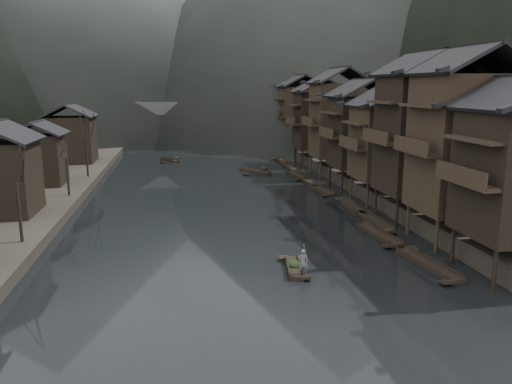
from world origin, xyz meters
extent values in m
plane|color=black|center=(0.00, 0.00, 0.00)|extent=(300.00, 300.00, 0.00)
cube|color=#2D2823|center=(35.00, 40.00, 0.90)|extent=(40.00, 200.00, 1.80)
cylinder|color=black|center=(14.20, -10.40, 1.30)|extent=(0.30, 0.30, 2.90)
cylinder|color=black|center=(14.20, -5.60, 1.30)|extent=(0.30, 0.30, 2.90)
cylinder|color=black|center=(16.95, -5.60, 1.30)|extent=(0.30, 0.30, 2.90)
cube|color=#2D2219|center=(13.30, -8.00, 6.27)|extent=(1.20, 5.70, 0.25)
cylinder|color=#2D2219|center=(14.20, -3.40, 1.30)|extent=(0.30, 0.30, 2.90)
cylinder|color=#2D2219|center=(14.20, 1.40, 1.30)|extent=(0.30, 0.30, 2.90)
cylinder|color=#2D2219|center=(16.95, -3.40, 1.30)|extent=(0.30, 0.30, 2.90)
cylinder|color=#2D2219|center=(16.95, 1.40, 1.30)|extent=(0.30, 0.30, 2.90)
cube|color=#2D2219|center=(17.30, -1.00, 7.84)|extent=(7.00, 6.00, 10.48)
cube|color=#2D2219|center=(13.30, -1.00, 7.32)|extent=(1.20, 5.70, 0.25)
cylinder|color=black|center=(14.20, 3.60, 1.30)|extent=(0.30, 0.30, 2.90)
cylinder|color=black|center=(14.20, 8.40, 1.30)|extent=(0.30, 0.30, 2.90)
cylinder|color=black|center=(16.95, 3.60, 1.30)|extent=(0.30, 0.30, 2.90)
cylinder|color=black|center=(16.95, 8.40, 1.30)|extent=(0.30, 0.30, 2.90)
cube|color=black|center=(17.30, 6.00, 7.87)|extent=(7.00, 6.00, 10.53)
cube|color=#2D2219|center=(13.30, 6.00, 7.34)|extent=(1.20, 5.70, 0.25)
cylinder|color=#2D2219|center=(14.20, 10.60, 1.30)|extent=(0.30, 0.30, 2.90)
cylinder|color=#2D2219|center=(14.20, 15.40, 1.30)|extent=(0.30, 0.30, 2.90)
cylinder|color=#2D2219|center=(16.95, 10.60, 1.30)|extent=(0.30, 0.30, 2.90)
cylinder|color=#2D2219|center=(16.95, 15.40, 1.30)|extent=(0.30, 0.30, 2.90)
cube|color=#2D2219|center=(17.30, 13.00, 6.37)|extent=(7.00, 6.00, 7.54)
cube|color=#2D2219|center=(13.30, 13.00, 5.99)|extent=(1.20, 5.70, 0.25)
cylinder|color=black|center=(14.20, 18.60, 1.30)|extent=(0.30, 0.30, 2.90)
cylinder|color=black|center=(14.20, 23.40, 1.30)|extent=(0.30, 0.30, 2.90)
cylinder|color=black|center=(16.95, 18.60, 1.30)|extent=(0.30, 0.30, 2.90)
cylinder|color=black|center=(16.95, 23.40, 1.30)|extent=(0.30, 0.30, 2.90)
cube|color=black|center=(17.30, 21.00, 6.77)|extent=(7.00, 6.00, 8.34)
cube|color=#2D2219|center=(13.30, 21.00, 6.35)|extent=(1.20, 5.70, 0.25)
cylinder|color=#2D2219|center=(14.20, 27.60, 1.30)|extent=(0.30, 0.30, 2.90)
cylinder|color=#2D2219|center=(14.20, 32.40, 1.30)|extent=(0.30, 0.30, 2.90)
cylinder|color=#2D2219|center=(16.95, 27.60, 1.30)|extent=(0.30, 0.30, 2.90)
cylinder|color=#2D2219|center=(16.95, 32.40, 1.30)|extent=(0.30, 0.30, 2.90)
cube|color=#2D2219|center=(17.30, 30.00, 7.58)|extent=(7.00, 6.00, 9.96)
cube|color=#2D2219|center=(13.30, 30.00, 7.08)|extent=(1.20, 5.70, 0.25)
cylinder|color=black|center=(14.20, 37.60, 1.30)|extent=(0.30, 0.30, 2.90)
cylinder|color=black|center=(14.20, 42.40, 1.30)|extent=(0.30, 0.30, 2.90)
cylinder|color=black|center=(16.95, 37.60, 1.30)|extent=(0.30, 0.30, 2.90)
cylinder|color=black|center=(16.95, 42.40, 1.30)|extent=(0.30, 0.30, 2.90)
cube|color=black|center=(17.30, 40.00, 6.93)|extent=(7.00, 6.00, 8.66)
cube|color=#2D2219|center=(13.30, 40.00, 6.50)|extent=(1.20, 5.70, 0.25)
cylinder|color=#2D2219|center=(14.20, 49.60, 1.30)|extent=(0.30, 0.30, 2.90)
cylinder|color=#2D2219|center=(14.20, 54.40, 1.30)|extent=(0.30, 0.30, 2.90)
cylinder|color=#2D2219|center=(16.95, 49.60, 1.30)|extent=(0.30, 0.30, 2.90)
cylinder|color=#2D2219|center=(16.95, 54.40, 1.30)|extent=(0.30, 0.30, 2.90)
cube|color=#2D2219|center=(17.30, 52.00, 7.33)|extent=(7.00, 6.00, 9.46)
cube|color=#2D2219|center=(13.30, 52.00, 6.86)|extent=(1.20, 5.70, 0.25)
cube|color=black|center=(-20.50, 24.00, 4.10)|extent=(5.00, 5.00, 5.80)
cube|color=black|center=(-20.50, 42.00, 4.60)|extent=(6.50, 6.50, 6.80)
cylinder|color=black|center=(-17.00, 1.00, 3.40)|extent=(0.24, 0.24, 4.40)
cylinder|color=black|center=(-17.00, 17.23, 3.23)|extent=(0.24, 0.24, 4.05)
cylinder|color=black|center=(-17.00, 28.70, 3.73)|extent=(0.24, 0.24, 5.06)
cube|color=black|center=(12.09, -6.25, 0.15)|extent=(1.89, 6.73, 0.30)
cube|color=black|center=(12.09, -6.25, 0.33)|extent=(1.93, 6.60, 0.10)
cube|color=black|center=(12.47, -3.08, 0.29)|extent=(1.03, 0.92, 0.34)
cube|color=black|center=(11.71, -9.41, 0.29)|extent=(1.03, 0.92, 0.34)
cube|color=black|center=(11.47, 1.01, 0.15)|extent=(1.74, 6.45, 0.30)
cube|color=black|center=(11.47, 1.01, 0.33)|extent=(1.78, 6.33, 0.10)
cube|color=black|center=(11.78, 4.05, 0.29)|extent=(1.01, 0.88, 0.34)
cube|color=black|center=(11.16, -2.03, 0.29)|extent=(1.01, 0.88, 0.34)
cube|color=black|center=(12.73, 5.09, 0.15)|extent=(1.18, 7.30, 0.30)
cube|color=black|center=(12.73, 5.09, 0.33)|extent=(1.23, 7.15, 0.10)
cube|color=black|center=(12.69, 8.58, 0.29)|extent=(0.94, 0.90, 0.36)
cube|color=black|center=(12.76, 1.59, 0.29)|extent=(0.94, 0.90, 0.36)
cube|color=black|center=(12.63, 10.85, 0.15)|extent=(1.50, 6.64, 0.30)
cube|color=black|center=(12.63, 10.85, 0.33)|extent=(1.55, 6.51, 0.10)
cube|color=black|center=(12.43, 14.00, 0.29)|extent=(0.98, 0.87, 0.34)
cube|color=black|center=(12.82, 7.70, 0.29)|extent=(0.98, 0.87, 0.34)
cube|color=black|center=(11.86, 19.20, 0.15)|extent=(1.73, 6.00, 0.30)
cube|color=black|center=(11.86, 19.20, 0.33)|extent=(1.77, 5.89, 0.10)
cube|color=black|center=(12.16, 22.02, 0.29)|extent=(1.01, 0.83, 0.32)
cube|color=black|center=(11.56, 16.37, 0.29)|extent=(1.01, 0.83, 0.32)
cube|color=black|center=(11.83, 24.26, 0.15)|extent=(1.16, 5.95, 0.30)
cube|color=black|center=(11.83, 24.26, 0.33)|extent=(1.21, 5.83, 0.10)
cube|color=black|center=(11.86, 27.11, 0.29)|extent=(0.94, 0.74, 0.32)
cube|color=black|center=(11.81, 21.41, 0.29)|extent=(0.94, 0.74, 0.32)
cube|color=black|center=(11.31, 29.21, 0.15)|extent=(1.91, 6.13, 0.30)
cube|color=black|center=(11.31, 29.21, 0.33)|extent=(1.95, 6.02, 0.10)
cube|color=black|center=(11.71, 32.08, 0.29)|extent=(1.03, 0.87, 0.33)
cube|color=black|center=(10.92, 26.34, 0.29)|extent=(1.03, 0.87, 0.33)
cube|color=black|center=(11.96, 37.11, 0.15)|extent=(1.25, 7.41, 0.30)
cube|color=black|center=(11.96, 37.11, 0.33)|extent=(1.30, 7.26, 0.10)
cube|color=black|center=(12.03, 40.65, 0.29)|extent=(0.95, 0.92, 0.36)
cube|color=black|center=(11.89, 33.56, 0.29)|extent=(0.95, 0.92, 0.36)
cube|color=black|center=(12.32, 41.49, 0.15)|extent=(1.96, 6.92, 0.30)
cube|color=black|center=(12.32, 41.49, 0.33)|extent=(2.00, 6.79, 0.10)
cube|color=black|center=(12.74, 44.75, 0.29)|extent=(1.03, 0.95, 0.35)
cube|color=black|center=(11.91, 38.24, 0.29)|extent=(1.03, 0.95, 0.35)
cube|color=black|center=(11.38, 48.15, 0.15)|extent=(1.61, 6.96, 0.30)
cube|color=black|center=(11.38, 48.15, 0.33)|extent=(1.66, 6.82, 0.10)
cube|color=black|center=(11.14, 51.45, 0.29)|extent=(1.00, 0.91, 0.35)
cube|color=black|center=(11.63, 44.85, 0.29)|extent=(1.00, 0.91, 0.35)
cube|color=black|center=(11.94, 54.59, 0.15)|extent=(1.65, 7.64, 0.30)
cube|color=black|center=(11.94, 54.59, 0.33)|extent=(1.70, 7.49, 0.10)
cube|color=black|center=(11.67, 58.22, 0.29)|extent=(1.00, 0.99, 0.37)
cube|color=black|center=(12.20, 50.96, 0.29)|extent=(1.00, 0.99, 0.37)
cube|color=black|center=(6.28, 33.79, 0.15)|extent=(4.16, 5.28, 0.30)
cube|color=black|center=(6.28, 33.79, 0.33)|extent=(4.14, 5.22, 0.10)
cube|color=black|center=(7.88, 36.05, 0.29)|extent=(1.11, 1.08, 0.32)
cube|color=black|center=(4.67, 31.54, 0.29)|extent=(1.11, 1.08, 0.32)
cube|color=black|center=(-6.08, 47.13, 0.15)|extent=(3.18, 4.57, 0.30)
cube|color=black|center=(-6.08, 47.13, 0.33)|extent=(3.18, 4.51, 0.10)
cube|color=black|center=(-4.97, 49.08, 0.29)|extent=(1.03, 0.93, 0.29)
cube|color=black|center=(-7.19, 45.17, 0.29)|extent=(1.03, 0.93, 0.29)
cube|color=black|center=(2.32, 59.91, 0.15)|extent=(2.26, 6.02, 0.30)
cube|color=black|center=(2.32, 59.91, 0.33)|extent=(2.28, 5.91, 0.10)
cube|color=black|center=(1.71, 62.70, 0.29)|extent=(0.99, 0.90, 0.32)
cube|color=black|center=(2.94, 57.13, 0.29)|extent=(0.99, 0.90, 0.32)
cube|color=black|center=(-6.79, 69.83, 0.15)|extent=(4.16, 5.39, 0.30)
cube|color=black|center=(-6.79, 69.83, 0.33)|extent=(4.14, 5.33, 0.10)
cube|color=black|center=(-8.39, 72.15, 0.29)|extent=(1.11, 1.08, 0.32)
cube|color=black|center=(-5.18, 67.52, 0.29)|extent=(1.11, 1.08, 0.32)
cube|color=#4C4C4F|center=(0.00, 72.00, 7.20)|extent=(40.00, 6.00, 1.60)
cube|color=#4C4C4F|center=(0.00, 69.30, 8.50)|extent=(40.00, 0.50, 1.00)
cube|color=#4C4C4F|center=(0.00, 74.70, 8.50)|extent=(40.00, 0.50, 1.00)
cube|color=#4C4C4F|center=(-14.00, 72.00, 3.20)|extent=(3.20, 6.00, 6.40)
cube|color=#4C4C4F|center=(-4.50, 72.00, 3.20)|extent=(3.20, 6.00, 6.40)
cube|color=#4C4C4F|center=(4.50, 72.00, 3.20)|extent=(3.20, 6.00, 6.40)
cube|color=#4C4C4F|center=(14.00, 72.00, 3.20)|extent=(3.20, 6.00, 6.40)
cube|color=black|center=(2.82, -5.39, 0.15)|extent=(1.47, 4.14, 0.30)
cube|color=black|center=(2.82, -5.39, 0.33)|extent=(1.50, 4.07, 0.10)
cube|color=black|center=(2.53, -3.47, 0.29)|extent=(0.82, 0.62, 0.28)
cube|color=black|center=(3.11, -7.31, 0.29)|extent=(0.82, 0.62, 0.28)
ellipsoid|color=black|center=(2.79, -5.19, 0.72)|extent=(0.97, 1.27, 0.58)
imported|color=slate|center=(3.05, -6.91, 1.32)|extent=(0.74, 0.58, 1.79)
cylinder|color=#8C7A51|center=(3.25, -6.91, 3.64)|extent=(1.02, 2.45, 2.85)
camera|label=1|loc=(-4.67, -36.56, 12.22)|focal=35.00mm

